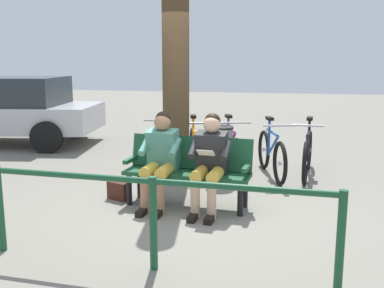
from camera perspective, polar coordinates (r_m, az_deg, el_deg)
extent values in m
plane|color=slate|center=(5.58, 0.59, -8.41)|extent=(40.00, 40.00, 0.00)
cube|color=#194C2D|center=(5.57, -0.69, -3.85)|extent=(1.63, 0.54, 0.05)
cube|color=#194C2D|center=(5.70, -0.13, -1.10)|extent=(1.61, 0.24, 0.42)
cube|color=#194C2D|center=(5.37, 7.08, -3.01)|extent=(0.09, 0.40, 0.05)
cube|color=#194C2D|center=(5.81, -7.88, -1.98)|extent=(0.09, 0.40, 0.05)
cylinder|color=black|center=(5.31, 6.26, -7.18)|extent=(0.07, 0.07, 0.40)
cylinder|color=black|center=(5.73, -8.12, -5.88)|extent=(0.07, 0.07, 0.40)
cylinder|color=black|center=(5.63, 6.89, -6.15)|extent=(0.07, 0.07, 0.40)
cylinder|color=black|center=(6.03, -6.77, -5.00)|extent=(0.07, 0.07, 0.40)
cube|color=#262628|center=(5.44, 2.60, -1.14)|extent=(0.40, 0.33, 0.55)
sphere|color=#D8A884|center=(5.36, 2.58, 2.53)|extent=(0.21, 0.21, 0.21)
sphere|color=black|center=(5.39, 2.66, 2.96)|extent=(0.20, 0.20, 0.20)
cylinder|color=gold|center=(5.28, 3.11, -3.97)|extent=(0.18, 0.41, 0.15)
cylinder|color=#D8A884|center=(5.17, 2.55, -7.35)|extent=(0.11, 0.11, 0.45)
cube|color=black|center=(5.14, 2.26, -9.70)|extent=(0.10, 0.23, 0.07)
cylinder|color=#262628|center=(5.27, 4.40, -0.86)|extent=(0.11, 0.31, 0.23)
cylinder|color=gold|center=(5.33, 1.01, -3.82)|extent=(0.18, 0.41, 0.15)
cylinder|color=#D8A884|center=(5.22, 0.41, -7.16)|extent=(0.11, 0.11, 0.45)
cube|color=black|center=(5.19, 0.09, -9.49)|extent=(0.10, 0.23, 0.07)
cylinder|color=#262628|center=(5.37, 0.22, -0.61)|extent=(0.11, 0.31, 0.23)
cube|color=silver|center=(5.15, 1.80, -1.15)|extent=(0.21, 0.13, 0.09)
cube|color=#4C8C7A|center=(5.63, -3.74, -0.75)|extent=(0.40, 0.33, 0.55)
sphere|color=#A87554|center=(5.55, -3.85, 2.80)|extent=(0.21, 0.21, 0.21)
sphere|color=black|center=(5.57, -3.75, 3.21)|extent=(0.20, 0.20, 0.20)
cylinder|color=gold|center=(5.46, -3.45, -3.48)|extent=(0.18, 0.41, 0.15)
cylinder|color=#A87554|center=(5.35, -4.15, -6.73)|extent=(0.11, 0.11, 0.45)
cube|color=black|center=(5.33, -4.51, -8.99)|extent=(0.10, 0.23, 0.07)
cylinder|color=#4C8C7A|center=(5.44, -2.20, -0.47)|extent=(0.11, 0.31, 0.23)
cylinder|color=gold|center=(5.53, -5.40, -3.32)|extent=(0.18, 0.41, 0.15)
cylinder|color=#A87554|center=(5.42, -6.14, -6.53)|extent=(0.11, 0.11, 0.45)
cube|color=black|center=(5.40, -6.51, -8.75)|extent=(0.10, 0.23, 0.07)
cylinder|color=#4C8C7A|center=(5.58, -6.10, -0.24)|extent=(0.11, 0.31, 0.23)
cube|color=#3F1E14|center=(6.00, -9.46, -5.96)|extent=(0.33, 0.23, 0.24)
cylinder|color=#4C3823|center=(6.57, -2.13, 11.70)|extent=(0.40, 0.40, 3.88)
cylinder|color=slate|center=(6.75, 3.64, -1.40)|extent=(0.38, 0.38, 0.82)
cylinder|color=black|center=(6.68, 3.68, 2.15)|extent=(0.40, 0.40, 0.03)
torus|color=black|center=(6.75, 14.44, -2.41)|extent=(0.12, 0.66, 0.66)
cylinder|color=silver|center=(6.75, 14.44, -2.41)|extent=(0.05, 0.06, 0.06)
torus|color=black|center=(7.75, 14.90, -0.75)|extent=(0.12, 0.66, 0.66)
cylinder|color=silver|center=(7.75, 14.90, -0.75)|extent=(0.05, 0.06, 0.06)
cylinder|color=black|center=(7.18, 14.83, 1.44)|extent=(0.09, 0.63, 0.04)
cylinder|color=black|center=(7.14, 14.72, -0.24)|extent=(0.09, 0.60, 0.43)
cylinder|color=black|center=(7.38, 14.88, 1.05)|extent=(0.04, 0.04, 0.55)
cube|color=black|center=(7.34, 14.98, 3.20)|extent=(0.11, 0.23, 0.05)
cylinder|color=#B2B2B7|center=(6.75, 14.71, 2.33)|extent=(0.48, 0.07, 0.03)
torus|color=black|center=(6.65, 11.29, -2.47)|extent=(0.25, 0.65, 0.66)
cylinder|color=silver|center=(6.65, 11.29, -2.47)|extent=(0.07, 0.07, 0.06)
torus|color=black|center=(7.62, 9.28, -0.72)|extent=(0.25, 0.65, 0.66)
cylinder|color=silver|center=(7.62, 9.28, -0.72)|extent=(0.07, 0.07, 0.06)
cylinder|color=#1E519E|center=(7.06, 10.32, 1.47)|extent=(0.22, 0.62, 0.04)
cylinder|color=#1E519E|center=(7.02, 10.42, -0.24)|extent=(0.21, 0.58, 0.43)
cylinder|color=#1E519E|center=(7.25, 9.94, 1.09)|extent=(0.04, 0.04, 0.55)
cube|color=black|center=(7.21, 10.01, 3.28)|extent=(0.15, 0.24, 0.05)
cylinder|color=#B2B2B7|center=(6.65, 11.23, 2.34)|extent=(0.47, 0.17, 0.03)
torus|color=black|center=(6.85, 5.81, -1.94)|extent=(0.28, 0.64, 0.66)
cylinder|color=silver|center=(6.85, 5.81, -1.94)|extent=(0.07, 0.07, 0.06)
torus|color=black|center=(7.82, 4.21, -0.30)|extent=(0.28, 0.64, 0.66)
cylinder|color=silver|center=(7.82, 4.21, -0.30)|extent=(0.07, 0.07, 0.06)
cylinder|color=#8C268C|center=(7.27, 5.00, 1.86)|extent=(0.25, 0.61, 0.04)
cylinder|color=#8C268C|center=(7.22, 5.10, 0.20)|extent=(0.24, 0.58, 0.43)
cylinder|color=#8C268C|center=(7.46, 4.71, 1.48)|extent=(0.04, 0.04, 0.55)
cube|color=black|center=(7.42, 4.74, 3.61)|extent=(0.16, 0.24, 0.05)
cylinder|color=#B2B2B7|center=(6.85, 5.71, 2.74)|extent=(0.46, 0.19, 0.03)
torus|color=black|center=(6.77, 0.50, -2.03)|extent=(0.24, 0.65, 0.66)
cylinder|color=silver|center=(6.77, 0.50, -2.03)|extent=(0.06, 0.07, 0.06)
torus|color=black|center=(7.77, 0.03, -0.35)|extent=(0.24, 0.65, 0.66)
cylinder|color=silver|center=(7.77, 0.03, -0.35)|extent=(0.06, 0.07, 0.06)
cylinder|color=orange|center=(7.20, 0.25, 1.83)|extent=(0.21, 0.62, 0.04)
cylinder|color=orange|center=(7.16, 0.29, 0.14)|extent=(0.20, 0.58, 0.43)
cylinder|color=orange|center=(7.40, 0.17, 1.44)|extent=(0.04, 0.04, 0.55)
cube|color=black|center=(7.36, 0.17, 3.59)|extent=(0.15, 0.24, 0.05)
cylinder|color=#B2B2B7|center=(6.77, 0.45, 2.71)|extent=(0.47, 0.16, 0.03)
torus|color=black|center=(7.11, -4.46, -1.45)|extent=(0.14, 0.66, 0.66)
cylinder|color=silver|center=(7.11, -4.46, -1.45)|extent=(0.06, 0.07, 0.06)
torus|color=black|center=(8.09, -3.20, 0.08)|extent=(0.14, 0.66, 0.66)
cylinder|color=silver|center=(8.09, -3.20, 0.08)|extent=(0.06, 0.07, 0.06)
cylinder|color=silver|center=(7.53, -3.82, 2.20)|extent=(0.12, 0.63, 0.04)
cylinder|color=silver|center=(7.49, -3.90, 0.59)|extent=(0.11, 0.60, 0.43)
cylinder|color=silver|center=(7.72, -3.59, 1.82)|extent=(0.04, 0.04, 0.55)
cube|color=black|center=(7.68, -3.62, 3.88)|extent=(0.12, 0.23, 0.05)
cylinder|color=#B2B2B7|center=(7.11, -4.38, 3.06)|extent=(0.48, 0.09, 0.03)
cylinder|color=#194C2D|center=(3.75, 18.65, -11.89)|extent=(0.07, 0.07, 0.85)
cylinder|color=#194C2D|center=(3.94, -5.02, -10.23)|extent=(0.07, 0.07, 0.85)
cylinder|color=#194C2D|center=(4.68, -23.57, -7.70)|extent=(0.07, 0.07, 0.85)
cylinder|color=#194C2D|center=(3.82, -5.11, -4.83)|extent=(3.13, 0.14, 0.06)
cube|color=silver|center=(10.61, -23.42, 3.22)|extent=(4.44, 2.47, 0.55)
cube|color=#262D33|center=(10.47, -22.68, 6.35)|extent=(2.55, 2.02, 0.60)
cylinder|color=black|center=(9.28, -18.22, 0.87)|extent=(0.67, 0.32, 0.64)
cylinder|color=black|center=(10.95, -14.81, 2.51)|extent=(0.67, 0.32, 0.64)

